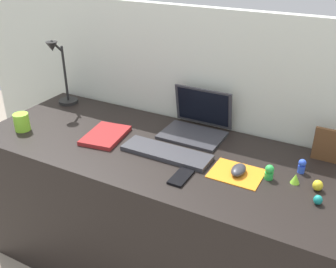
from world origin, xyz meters
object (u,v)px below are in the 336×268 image
(toy_figurine_teal, at_px, (318,200))
(toy_figurine_lime, at_px, (295,179))
(mouse, at_px, (238,170))
(notebook_pad, at_px, (105,135))
(toy_figurine_blue, at_px, (302,166))
(toy_figurine_yellow, at_px, (318,185))
(desk_lamp, at_px, (61,75))
(picture_frame, at_px, (328,145))
(toy_figurine_green, at_px, (269,171))
(keyboard, at_px, (166,153))
(coffee_mug, at_px, (22,122))
(laptop, at_px, (197,122))
(cell_phone, at_px, (181,177))

(toy_figurine_teal, xyz_separation_m, toy_figurine_lime, (-0.10, 0.10, 0.00))
(mouse, height_order, notebook_pad, mouse)
(notebook_pad, relative_size, toy_figurine_blue, 3.89)
(notebook_pad, distance_m, toy_figurine_yellow, 0.98)
(desk_lamp, height_order, toy_figurine_lime, desk_lamp)
(toy_figurine_blue, bearing_deg, mouse, -148.48)
(picture_frame, height_order, toy_figurine_lime, picture_frame)
(toy_figurine_lime, bearing_deg, notebook_pad, -177.47)
(mouse, height_order, toy_figurine_green, toy_figurine_green)
(mouse, bearing_deg, toy_figurine_green, 14.61)
(keyboard, distance_m, coffee_mug, 0.77)
(picture_frame, distance_m, toy_figurine_lime, 0.26)
(coffee_mug, relative_size, toy_figurine_green, 1.41)
(desk_lamp, distance_m, toy_figurine_blue, 1.36)
(toy_figurine_teal, height_order, toy_figurine_blue, toy_figurine_blue)
(desk_lamp, xyz_separation_m, coffee_mug, (0.04, -0.35, -0.14))
(mouse, xyz_separation_m, picture_frame, (0.30, 0.28, 0.05))
(laptop, xyz_separation_m, toy_figurine_green, (0.43, -0.24, -0.02))
(desk_lamp, xyz_separation_m, toy_figurine_blue, (1.35, -0.09, -0.15))
(laptop, distance_m, notebook_pad, 0.45)
(mouse, relative_size, notebook_pad, 0.40)
(desk_lamp, xyz_separation_m, picture_frame, (1.43, 0.06, -0.10))
(keyboard, height_order, toy_figurine_lime, toy_figurine_lime)
(cell_phone, height_order, toy_figurine_lime, toy_figurine_lime)
(laptop, distance_m, cell_phone, 0.42)
(mouse, xyz_separation_m, notebook_pad, (-0.68, 0.01, -0.01))
(picture_frame, distance_m, coffee_mug, 1.45)
(desk_lamp, bearing_deg, mouse, -11.39)
(mouse, height_order, toy_figurine_lime, toy_figurine_lime)
(laptop, relative_size, toy_figurine_teal, 8.23)
(desk_lamp, distance_m, picture_frame, 1.43)
(toy_figurine_teal, bearing_deg, mouse, 170.84)
(laptop, bearing_deg, cell_phone, -74.15)
(toy_figurine_green, bearing_deg, toy_figurine_lime, 8.88)
(coffee_mug, xyz_separation_m, toy_figurine_yellow, (1.40, 0.16, -0.02))
(toy_figurine_blue, bearing_deg, cell_phone, -146.59)
(toy_figurine_yellow, bearing_deg, toy_figurine_green, -177.78)
(toy_figurine_blue, bearing_deg, keyboard, -166.25)
(keyboard, relative_size, toy_figurine_lime, 10.06)
(mouse, bearing_deg, desk_lamp, 168.61)
(picture_frame, bearing_deg, desk_lamp, -177.72)
(coffee_mug, relative_size, toy_figurine_yellow, 2.04)
(coffee_mug, height_order, toy_figurine_green, coffee_mug)
(keyboard, bearing_deg, picture_frame, 24.19)
(toy_figurine_teal, height_order, toy_figurine_yellow, toy_figurine_yellow)
(keyboard, bearing_deg, toy_figurine_blue, 13.75)
(laptop, bearing_deg, notebook_pad, -144.74)
(mouse, height_order, toy_figurine_teal, mouse)
(mouse, bearing_deg, toy_figurine_teal, -9.16)
(toy_figurine_green, bearing_deg, picture_frame, 54.98)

